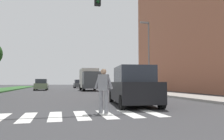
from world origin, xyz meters
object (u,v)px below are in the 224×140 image
(street_lamp_right, at_px, (148,50))
(sedan_midblock, at_px, (41,85))
(truck_box_delivery, at_px, (90,79))
(suv_crossing, at_px, (133,87))
(sedan_distant, at_px, (79,84))
(pedestrian_performer, at_px, (104,88))

(street_lamp_right, distance_m, sedan_midblock, 17.22)
(truck_box_delivery, bearing_deg, suv_crossing, -91.33)
(sedan_midblock, xyz_separation_m, truck_box_delivery, (6.71, -3.06, 0.87))
(suv_crossing, bearing_deg, sedan_distant, 89.74)
(sedan_distant, bearing_deg, pedestrian_performer, -93.53)
(suv_crossing, relative_size, sedan_distant, 1.16)
(sedan_midblock, height_order, sedan_distant, sedan_distant)
(street_lamp_right, bearing_deg, suv_crossing, -117.62)
(sedan_midblock, bearing_deg, suv_crossing, -74.43)
(suv_crossing, bearing_deg, sedan_midblock, 105.57)
(street_lamp_right, height_order, suv_crossing, street_lamp_right)
(street_lamp_right, relative_size, sedan_distant, 1.82)
(street_lamp_right, distance_m, sedan_distant, 23.56)
(pedestrian_performer, relative_size, truck_box_delivery, 0.27)
(sedan_distant, bearing_deg, street_lamp_right, -76.80)
(truck_box_delivery, bearing_deg, pedestrian_performer, -96.51)
(street_lamp_right, bearing_deg, truck_box_delivery, 119.17)
(sedan_distant, relative_size, truck_box_delivery, 0.66)
(sedan_midblock, relative_size, truck_box_delivery, 0.74)
(street_lamp_right, xyz_separation_m, sedan_distant, (-5.31, 22.63, -3.82))
(suv_crossing, bearing_deg, truck_box_delivery, 88.67)
(pedestrian_performer, bearing_deg, street_lamp_right, 59.70)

